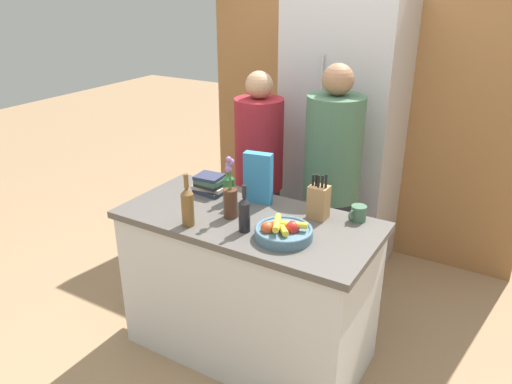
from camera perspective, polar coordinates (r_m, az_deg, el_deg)
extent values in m
plane|color=#A37F5B|center=(3.28, -0.82, -17.32)|extent=(14.00, 14.00, 0.00)
cube|color=silver|center=(3.02, -0.86, -11.02)|extent=(1.40, 0.67, 0.87)
cube|color=#56514C|center=(2.79, -0.92, -3.26)|extent=(1.46, 0.70, 0.04)
cube|color=#9E6B3D|center=(4.13, 11.78, 11.13)|extent=(2.66, 0.12, 2.60)
cube|color=#B7B7BC|center=(3.87, 9.84, 6.03)|extent=(0.81, 0.60, 2.02)
cylinder|color=#B7B7BC|center=(3.58, 7.18, 6.49)|extent=(0.02, 0.02, 1.11)
cylinder|color=slate|center=(2.55, 3.18, -4.79)|extent=(0.30, 0.30, 0.05)
torus|color=slate|center=(2.54, 3.19, -4.29)|extent=(0.30, 0.30, 0.02)
sphere|color=#C64C23|center=(2.54, 3.29, -3.95)|extent=(0.07, 0.07, 0.07)
sphere|color=#C64C23|center=(2.51, 1.29, -4.19)|extent=(0.07, 0.07, 0.07)
sphere|color=red|center=(2.52, 4.16, -4.12)|extent=(0.07, 0.07, 0.07)
sphere|color=red|center=(2.54, 2.01, -4.13)|extent=(0.07, 0.07, 0.07)
cylinder|color=yellow|center=(2.52, 2.91, -4.00)|extent=(0.14, 0.14, 0.03)
cylinder|color=yellow|center=(2.52, 3.95, -3.71)|extent=(0.17, 0.09, 0.03)
cylinder|color=yellow|center=(2.50, 2.41, -3.56)|extent=(0.10, 0.16, 0.03)
cube|color=#A87A4C|center=(2.75, 7.16, -1.17)|extent=(0.11, 0.09, 0.19)
cylinder|color=black|center=(2.71, 6.53, 1.28)|extent=(0.01, 0.01, 0.07)
cylinder|color=black|center=(2.70, 6.89, 1.24)|extent=(0.01, 0.01, 0.08)
cylinder|color=black|center=(2.69, 7.17, 1.13)|extent=(0.01, 0.01, 0.08)
cylinder|color=black|center=(2.69, 7.59, 1.10)|extent=(0.01, 0.01, 0.08)
cylinder|color=black|center=(2.69, 8.00, 1.15)|extent=(0.01, 0.01, 0.09)
cylinder|color=#4C2D1E|center=(2.75, -2.94, -1.31)|extent=(0.08, 0.08, 0.17)
cylinder|color=#477538|center=(2.68, -2.90, 1.79)|extent=(0.01, 0.02, 0.15)
sphere|color=#9966B2|center=(2.65, -2.87, 3.34)|extent=(0.03, 0.03, 0.03)
cylinder|color=#477538|center=(2.69, -2.89, 1.88)|extent=(0.02, 0.01, 0.16)
sphere|color=#9966B2|center=(2.66, -2.86, 3.49)|extent=(0.03, 0.03, 0.03)
cylinder|color=#477538|center=(2.69, -3.06, 1.66)|extent=(0.01, 0.02, 0.14)
sphere|color=#9966B2|center=(2.67, -3.13, 3.05)|extent=(0.04, 0.04, 0.04)
cylinder|color=#477538|center=(2.69, -3.09, 1.46)|extent=(0.01, 0.01, 0.12)
sphere|color=#9966B2|center=(2.67, -3.18, 2.66)|extent=(0.04, 0.04, 0.04)
cylinder|color=#477538|center=(2.67, -3.07, 1.99)|extent=(0.02, 0.01, 0.18)
sphere|color=#9966B2|center=(2.64, -3.15, 3.76)|extent=(0.03, 0.03, 0.03)
cube|color=teal|center=(2.90, 0.24, 1.62)|extent=(0.17, 0.09, 0.30)
cylinder|color=#42664C|center=(2.78, 11.64, -2.39)|extent=(0.08, 0.08, 0.09)
torus|color=#42664C|center=(2.75, 10.96, -2.60)|extent=(0.04, 0.06, 0.06)
cube|color=#2D334C|center=(3.10, -5.16, 0.16)|extent=(0.20, 0.17, 0.03)
cube|color=#B7A88E|center=(3.09, -5.31, 0.58)|extent=(0.21, 0.14, 0.02)
cube|color=#232328|center=(3.07, -5.28, 0.88)|extent=(0.17, 0.14, 0.02)
cube|color=#3D6047|center=(3.06, -5.31, 1.27)|extent=(0.16, 0.13, 0.03)
cube|color=#2D334C|center=(3.06, -5.37, 1.74)|extent=(0.17, 0.15, 0.02)
cylinder|color=black|center=(2.60, -1.33, -2.88)|extent=(0.06, 0.06, 0.16)
cone|color=black|center=(2.55, -1.35, -0.95)|extent=(0.06, 0.06, 0.03)
cylinder|color=black|center=(2.53, -1.36, 0.06)|extent=(0.02, 0.02, 0.07)
cylinder|color=brown|center=(2.68, -7.80, -2.00)|extent=(0.07, 0.07, 0.18)
cone|color=brown|center=(2.63, -7.93, 0.15)|extent=(0.07, 0.07, 0.04)
cylinder|color=brown|center=(2.61, -8.00, 1.27)|extent=(0.03, 0.03, 0.08)
cylinder|color=#286633|center=(2.94, -3.12, 0.18)|extent=(0.07, 0.07, 0.15)
cone|color=#286633|center=(2.90, -3.16, 1.79)|extent=(0.07, 0.07, 0.03)
cylinder|color=#286633|center=(2.89, -3.18, 2.63)|extent=(0.03, 0.03, 0.06)
cube|color=#383842|center=(3.74, 0.32, -4.71)|extent=(0.31, 0.27, 0.76)
cylinder|color=maroon|center=(3.47, 0.35, 5.51)|extent=(0.34, 0.34, 0.63)
sphere|color=tan|center=(3.37, 0.37, 12.16)|extent=(0.18, 0.18, 0.18)
cube|color=#383842|center=(3.52, 8.13, -6.52)|extent=(0.33, 0.27, 0.81)
cylinder|color=#42664C|center=(3.22, 8.87, 4.98)|extent=(0.37, 0.37, 0.67)
sphere|color=#996B4C|center=(3.11, 9.36, 12.57)|extent=(0.19, 0.19, 0.19)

